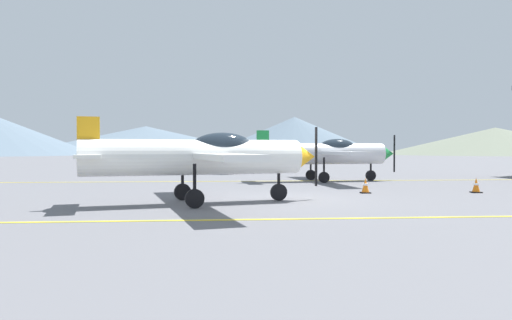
% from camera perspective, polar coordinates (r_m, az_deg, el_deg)
% --- Properties ---
extents(ground_plane, '(400.00, 400.00, 0.00)m').
position_cam_1_polar(ground_plane, '(16.00, 4.42, -4.82)').
color(ground_plane, slate).
extents(apron_line_near, '(80.00, 0.16, 0.01)m').
position_cam_1_polar(apron_line_near, '(11.71, 7.82, -7.10)').
color(apron_line_near, yellow).
rests_on(apron_line_near, ground_plane).
extents(apron_line_far, '(80.00, 0.16, 0.01)m').
position_cam_1_polar(apron_line_far, '(24.88, 1.16, -2.58)').
color(apron_line_far, yellow).
rests_on(apron_line_far, ground_plane).
extents(airplane_near, '(7.81, 8.88, 2.67)m').
position_cam_1_polar(airplane_near, '(14.82, -6.37, 0.50)').
color(airplane_near, white).
rests_on(airplane_near, ground_plane).
extents(airplane_mid, '(7.78, 8.93, 2.67)m').
position_cam_1_polar(airplane_mid, '(24.98, 8.54, 0.86)').
color(airplane_mid, silver).
rests_on(airplane_mid, ground_plane).
extents(car_sedan, '(3.75, 4.61, 1.62)m').
position_cam_1_polar(car_sedan, '(33.35, -2.93, -0.13)').
color(car_sedan, '#3372BF').
rests_on(car_sedan, ground_plane).
extents(traffic_cone_front, '(0.36, 0.36, 0.59)m').
position_cam_1_polar(traffic_cone_front, '(18.68, 13.18, -3.07)').
color(traffic_cone_front, black).
rests_on(traffic_cone_front, ground_plane).
extents(traffic_cone_side, '(0.36, 0.36, 0.59)m').
position_cam_1_polar(traffic_cone_side, '(20.29, 25.22, -2.82)').
color(traffic_cone_side, black).
rests_on(traffic_cone_side, ground_plane).
extents(hill_centerleft, '(82.50, 82.50, 9.22)m').
position_cam_1_polar(hill_centerleft, '(161.44, -13.26, 2.39)').
color(hill_centerleft, slate).
rests_on(hill_centerleft, ground_plane).
extents(hill_centerright, '(57.52, 57.52, 12.40)m').
position_cam_1_polar(hill_centerright, '(158.45, 4.70, 3.01)').
color(hill_centerright, slate).
rests_on(hill_centerright, ground_plane).
extents(hill_right, '(64.06, 64.06, 7.70)m').
position_cam_1_polar(hill_right, '(149.57, 27.10, 2.06)').
color(hill_right, slate).
rests_on(hill_right, ground_plane).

